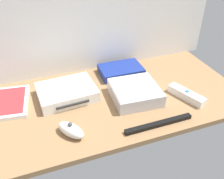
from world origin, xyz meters
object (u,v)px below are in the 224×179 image
remote_nunchuk (71,130)px  game_case (9,102)px  sensor_bar (159,124)px  network_router (121,70)px  mini_computer (135,92)px  remote_wand (186,95)px  game_console (67,92)px

remote_nunchuk → game_case: bearing=93.0°
sensor_bar → network_router: bearing=89.1°
mini_computer → remote_nunchuk: mini_computer is taller
mini_computer → game_case: 46.54cm
remote_wand → sensor_bar: (-17.02, -9.87, -0.81)cm
remote_nunchuk → sensor_bar: bearing=-46.4°
mini_computer → network_router: bearing=84.9°
remote_wand → remote_nunchuk: (-44.90, -4.06, 0.53)cm
network_router → remote_nunchuk: remote_nunchuk is taller
mini_computer → network_router: size_ratio=0.99×
game_case → network_router: bearing=14.7°
mini_computer → network_router: mini_computer is taller
game_console → game_case: (-20.94, 3.07, -1.44)cm
sensor_bar → mini_computer: bearing=93.7°
mini_computer → remote_nunchuk: bearing=-158.0°
network_router → remote_wand: (16.48, -24.92, -0.19)cm
remote_wand → remote_nunchuk: remote_nunchuk is taller
mini_computer → network_router: 18.26cm
game_console → remote_wand: 44.97cm
game_case → remote_wand: size_ratio=1.37×
game_case → game_console: bearing=-0.6°
game_case → network_router: size_ratio=1.13×
mini_computer → sensor_bar: bearing=-86.3°
remote_wand → network_router: bearing=102.7°
game_case → remote_nunchuk: (17.99, -23.32, 1.28)cm
game_console → remote_wand: (41.95, -16.19, -0.69)cm
mini_computer → game_case: bearing=164.4°
game_console → sensor_bar: (24.93, -26.06, -1.50)cm
game_console → remote_nunchuk: bearing=-101.5°
remote_nunchuk → sensor_bar: remote_nunchuk is taller
sensor_bar → remote_nunchuk: bearing=168.2°
remote_nunchuk → game_console: bearing=47.0°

